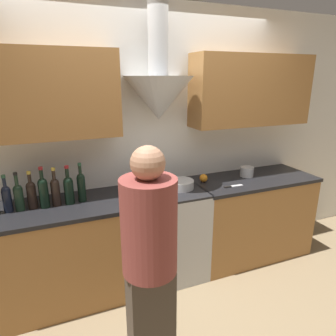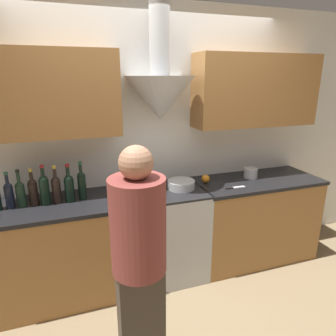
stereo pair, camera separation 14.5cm
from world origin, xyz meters
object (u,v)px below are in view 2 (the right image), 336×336
wine_bottle_1 (9,194)px  wine_bottle_3 (33,190)px  wine_bottle_2 (20,192)px  wine_bottle_7 (82,184)px  wine_bottle_5 (56,188)px  wine_bottle_6 (69,187)px  saucepan (251,173)px  mixing_bowl (181,184)px  stove_range (165,233)px  orange_fruit (206,179)px  wine_bottle_4 (44,188)px  person_foreground_left (139,267)px  stock_pot (148,185)px

wine_bottle_1 → wine_bottle_3: (0.18, 0.00, 0.01)m
wine_bottle_2 → wine_bottle_7: wine_bottle_7 is taller
wine_bottle_5 → wine_bottle_6: (0.10, -0.00, 0.00)m
saucepan → mixing_bowl: bearing=-176.0°
stove_range → mixing_bowl: size_ratio=3.46×
orange_fruit → wine_bottle_6: bearing=-177.5°
mixing_bowl → saucepan: 0.81m
orange_fruit → wine_bottle_4: bearing=-177.7°
wine_bottle_4 → person_foreground_left: (0.54, -1.07, -0.16)m
person_foreground_left → wine_bottle_3: bearing=120.2°
saucepan → wine_bottle_4: bearing=-178.8°
wine_bottle_4 → mixing_bowl: wine_bottle_4 is taller
wine_bottle_4 → wine_bottle_5: (0.09, 0.00, -0.01)m
wine_bottle_1 → wine_bottle_5: 0.36m
stove_range → orange_fruit: orange_fruit is taller
wine_bottle_2 → person_foreground_left: 1.31m
mixing_bowl → orange_fruit: (0.29, 0.07, 0.00)m
wine_bottle_4 → saucepan: (2.02, 0.04, -0.09)m
wine_bottle_4 → wine_bottle_1: bearing=176.1°
wine_bottle_4 → wine_bottle_7: wine_bottle_4 is taller
wine_bottle_4 → wine_bottle_7: 0.30m
mixing_bowl → wine_bottle_5: bearing=179.1°
wine_bottle_1 → orange_fruit: size_ratio=3.73×
wine_bottle_2 → wine_bottle_4: 0.19m
wine_bottle_2 → wine_bottle_6: 0.38m
stove_range → wine_bottle_3: (-1.13, 0.03, 0.58)m
wine_bottle_1 → wine_bottle_6: 0.46m
stove_range → wine_bottle_6: size_ratio=2.72×
stock_pot → orange_fruit: stock_pot is taller
wine_bottle_5 → mixing_bowl: 1.12m
stove_range → wine_bottle_4: (-1.04, 0.01, 0.59)m
wine_bottle_4 → orange_fruit: 1.51m
stock_pot → wine_bottle_3: bearing=176.4°
wine_bottle_7 → mixing_bowl: (0.91, -0.03, -0.10)m
wine_bottle_4 → stock_pot: 0.88m
person_foreground_left → stock_pot: bearing=72.2°
orange_fruit → wine_bottle_7: bearing=-178.1°
wine_bottle_2 → wine_bottle_6: bearing=-1.7°
wine_bottle_1 → saucepan: 2.29m
wine_bottle_6 → orange_fruit: (1.31, 0.06, -0.09)m
wine_bottle_5 → wine_bottle_3: bearing=175.4°
wine_bottle_4 → saucepan: wine_bottle_4 is taller
wine_bottle_4 → orange_fruit: (1.50, 0.06, -0.10)m
person_foreground_left → wine_bottle_5: bearing=112.9°
stove_range → person_foreground_left: (-0.50, -1.06, 0.43)m
wine_bottle_3 → wine_bottle_7: (0.39, 0.00, 0.01)m
wine_bottle_5 → stock_pot: bearing=-3.4°
wine_bottle_1 → person_foreground_left: size_ratio=0.19×
wine_bottle_1 → stock_pot: bearing=-3.0°
wine_bottle_4 → wine_bottle_7: bearing=3.9°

